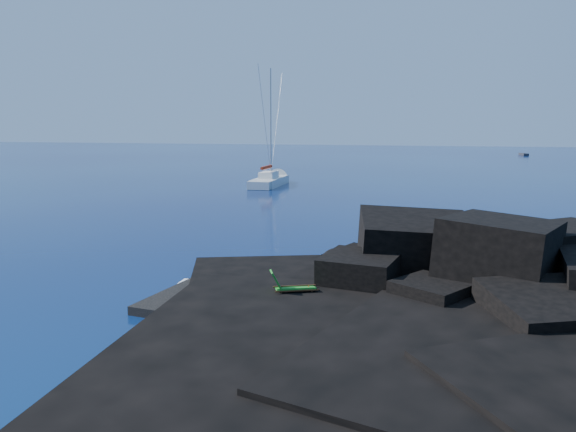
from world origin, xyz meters
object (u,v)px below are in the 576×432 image
Objects in this scene: sailboat at (270,186)px; sunbather at (274,302)px; distant_boat_a at (524,155)px; deck_chair at (296,283)px; marker_cone at (308,291)px.

sailboat is 47.58m from sunbather.
distant_boat_a is (22.89, 133.05, -0.50)m from sunbather.
deck_chair is 1.11× the size of sunbather.
sunbather is at bearing -137.22° from deck_chair.
sailboat is 8.73× the size of sunbather.
sunbather is (15.14, -45.11, 0.50)m from sailboat.
deck_chair is 3.57× the size of marker_cone.
deck_chair reaches higher than marker_cone.
deck_chair is 1.43m from sunbather.
sailboat reaches higher than deck_chair.
sunbather reaches higher than distant_boat_a.
sailboat is at bearing 84.28° from deck_chair.
sailboat is 46.57m from deck_chair.
distant_boat_a is at bearing 80.55° from marker_cone.
distant_boat_a is (21.91, 131.59, -0.60)m from marker_cone.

